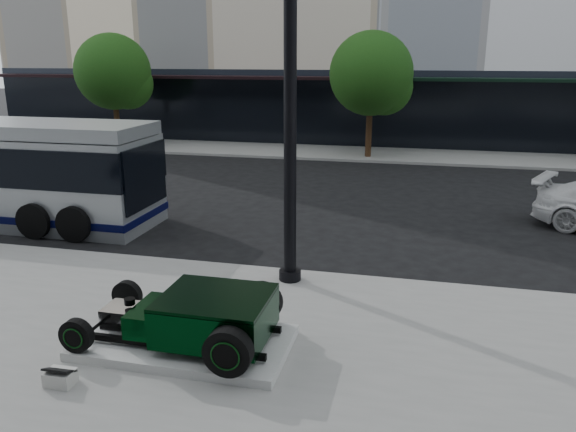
# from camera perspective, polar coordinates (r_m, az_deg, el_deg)

# --- Properties ---
(ground) EXTENTS (120.00, 120.00, 0.00)m
(ground) POSITION_cam_1_polar(r_m,az_deg,el_deg) (14.61, -0.92, -2.79)
(ground) COLOR black
(ground) RESTS_ON ground
(sidewalk_far) EXTENTS (70.00, 4.00, 0.12)m
(sidewalk_far) POSITION_cam_1_polar(r_m,az_deg,el_deg) (28.00, 6.26, 6.35)
(sidewalk_far) COLOR gray
(sidewalk_far) RESTS_ON ground
(street_trees) EXTENTS (29.80, 3.80, 5.70)m
(street_trees) POSITION_cam_1_polar(r_m,az_deg,el_deg) (26.58, 8.76, 13.79)
(street_trees) COLOR black
(street_trees) RESTS_ON sidewalk_far
(display_plinth) EXTENTS (3.40, 1.80, 0.15)m
(display_plinth) POSITION_cam_1_polar(r_m,az_deg,el_deg) (9.53, -10.38, -12.51)
(display_plinth) COLOR silver
(display_plinth) RESTS_ON sidewalk_near
(hot_rod) EXTENTS (3.22, 2.00, 0.81)m
(hot_rod) POSITION_cam_1_polar(r_m,az_deg,el_deg) (9.19, -8.61, -10.05)
(hot_rod) COLOR black
(hot_rod) RESTS_ON display_plinth
(info_plaque) EXTENTS (0.41, 0.31, 0.31)m
(info_plaque) POSITION_cam_1_polar(r_m,az_deg,el_deg) (9.03, -22.14, -14.90)
(info_plaque) COLOR silver
(info_plaque) RESTS_ON sidewalk_near
(lamppost) EXTENTS (0.47, 0.47, 8.46)m
(lamppost) POSITION_cam_1_polar(r_m,az_deg,el_deg) (11.11, 0.22, 12.53)
(lamppost) COLOR black
(lamppost) RESTS_ON sidewalk_near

